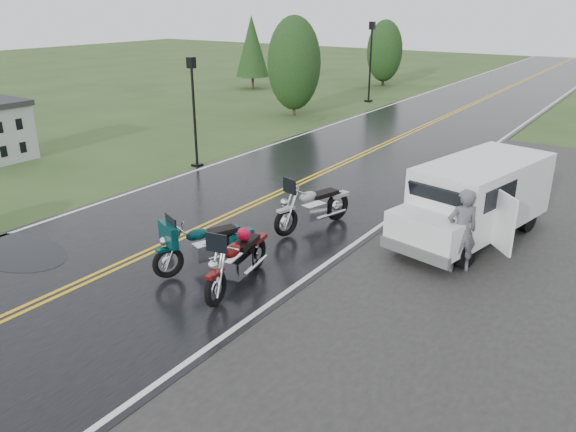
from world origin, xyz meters
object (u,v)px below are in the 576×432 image
object	(u,v)px
van_white	(408,209)
lamp_post_far_left	(370,62)
lamp_post_near_left	(194,113)
motorcycle_teal	(167,250)
motorcycle_silver	(286,211)
person_at_van	(462,232)
motorcycle_red	(215,275)

from	to	relation	value
van_white	lamp_post_far_left	size ratio (longest dim) A/B	1.11
van_white	lamp_post_near_left	bearing A→B (deg)	176.46
motorcycle_teal	motorcycle_silver	world-z (taller)	motorcycle_silver
motorcycle_teal	person_at_van	world-z (taller)	person_at_van
motorcycle_silver	lamp_post_near_left	world-z (taller)	lamp_post_near_left
motorcycle_teal	lamp_post_far_left	world-z (taller)	lamp_post_far_left
motorcycle_red	motorcycle_silver	distance (m)	3.71
van_white	motorcycle_teal	bearing A→B (deg)	-116.43
person_at_van	motorcycle_silver	bearing A→B (deg)	-33.25
motorcycle_red	person_at_van	bearing A→B (deg)	40.19
motorcycle_silver	van_white	size ratio (longest dim) A/B	0.49
van_white	person_at_van	world-z (taller)	van_white
motorcycle_red	person_at_van	size ratio (longest dim) A/B	1.30
lamp_post_near_left	lamp_post_far_left	distance (m)	16.18
motorcycle_teal	lamp_post_far_left	size ratio (longest dim) A/B	0.51
lamp_post_near_left	motorcycle_red	bearing A→B (deg)	-45.10
motorcycle_red	lamp_post_near_left	distance (m)	10.34
motorcycle_red	motorcycle_silver	bearing A→B (deg)	91.80
motorcycle_silver	lamp_post_near_left	size ratio (longest dim) A/B	0.64
motorcycle_silver	van_white	distance (m)	2.96
motorcycle_red	motorcycle_silver	xyz separation A→B (m)	(-0.84, 3.61, 0.01)
lamp_post_near_left	lamp_post_far_left	xyz separation A→B (m)	(-1.21, 16.13, 0.36)
van_white	lamp_post_far_left	xyz separation A→B (m)	(-10.34, 18.66, 1.29)
motorcycle_red	lamp_post_far_left	distance (m)	24.93
lamp_post_near_left	lamp_post_far_left	world-z (taller)	lamp_post_far_left
motorcycle_red	motorcycle_teal	xyz separation A→B (m)	(-1.61, 0.33, -0.03)
lamp_post_far_left	motorcycle_silver	bearing A→B (deg)	-68.96
motorcycle_red	lamp_post_far_left	size ratio (longest dim) A/B	0.53
motorcycle_silver	motorcycle_red	bearing A→B (deg)	-61.53
motorcycle_red	van_white	size ratio (longest dim) A/B	0.48
motorcycle_teal	motorcycle_silver	size ratio (longest dim) A/B	0.95
lamp_post_near_left	lamp_post_far_left	bearing A→B (deg)	94.28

